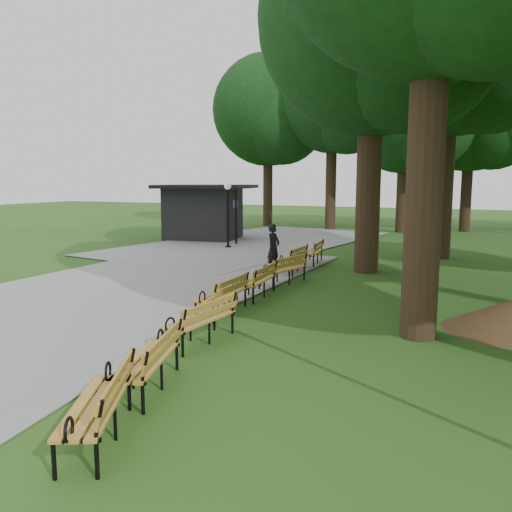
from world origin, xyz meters
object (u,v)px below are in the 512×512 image
at_px(bench_2, 200,320).
at_px(kiosk, 203,212).
at_px(lamp_post, 228,201).
at_px(bench_1, 147,361).
at_px(bench_3, 222,295).
at_px(lawn_tree_2, 373,19).
at_px(bench_4, 256,281).
at_px(bench_5, 283,269).
at_px(person, 273,247).
at_px(bench_7, 312,252).
at_px(bench_6, 291,259).
at_px(lawn_tree_4, 451,33).
at_px(bench_0, 96,405).

bearing_deg(bench_2, kiosk, -145.04).
bearing_deg(lamp_post, bench_1, -67.74).
height_order(lamp_post, bench_3, lamp_post).
xyz_separation_m(lamp_post, bench_2, (5.71, -12.65, -1.71)).
bearing_deg(lawn_tree_2, bench_4, -110.73).
bearing_deg(bench_2, bench_1, 15.96).
xyz_separation_m(bench_3, bench_5, (0.09, 3.83, 0.00)).
xyz_separation_m(person, bench_7, (0.79, 1.82, -0.36)).
bearing_deg(bench_4, lawn_tree_2, 156.27).
relative_size(bench_6, lawn_tree_4, 0.15).
bearing_deg(person, bench_5, -141.69).
height_order(lamp_post, bench_7, lamp_post).
xyz_separation_m(bench_1, bench_3, (-1.03, 4.41, 0.00)).
height_order(lamp_post, bench_6, lamp_post).
distance_m(bench_3, bench_4, 1.89).
bearing_deg(bench_6, bench_5, 13.05).
bearing_deg(bench_3, bench_7, -178.02).
xyz_separation_m(bench_6, lawn_tree_4, (4.35, 5.34, 8.07)).
height_order(bench_1, bench_2, same).
bearing_deg(bench_0, bench_7, 161.18).
distance_m(kiosk, bench_4, 13.89).
distance_m(bench_7, lawn_tree_4, 9.75).
height_order(bench_0, bench_7, same).
bearing_deg(bench_3, bench_1, 13.42).
xyz_separation_m(lamp_post, bench_5, (5.17, -6.68, -1.71)).
relative_size(kiosk, bench_0, 2.38).
xyz_separation_m(bench_3, bench_4, (0.06, 1.89, 0.00)).
relative_size(lamp_post, bench_6, 1.56).
relative_size(bench_5, bench_7, 1.00).
distance_m(person, bench_4, 4.09).
relative_size(bench_3, bench_6, 1.00).
bearing_deg(lamp_post, bench_0, -68.56).
relative_size(bench_1, bench_4, 1.00).
bearing_deg(bench_7, bench_4, -4.08).
height_order(bench_3, bench_4, same).
height_order(bench_0, bench_4, same).
xyz_separation_m(bench_2, bench_4, (-0.57, 4.03, 0.00)).
relative_size(bench_0, bench_4, 1.00).
height_order(bench_4, bench_6, same).
bearing_deg(person, bench_6, -80.97).
bearing_deg(bench_7, person, -30.26).
relative_size(bench_0, bench_7, 1.00).
distance_m(bench_5, bench_7, 3.82).
relative_size(lawn_tree_2, lawn_tree_4, 0.95).
xyz_separation_m(kiosk, bench_6, (7.52, -7.44, -0.97)).
relative_size(kiosk, lawn_tree_2, 0.38).
bearing_deg(bench_7, bench_6, -11.21).
relative_size(bench_4, lawn_tree_4, 0.15).
bearing_deg(bench_2, lawn_tree_4, 171.86).
height_order(bench_2, bench_4, same).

